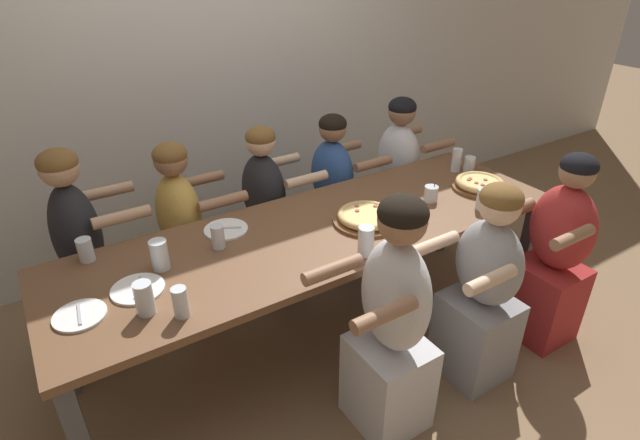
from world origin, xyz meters
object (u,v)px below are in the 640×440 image
Objects in this scene: empty_plate_a at (138,289)px; drinking_glass_i at (456,161)px; drinking_glass_g at (482,199)px; drinking_glass_f at (160,255)px; drinking_glass_c at (218,237)px; pizza_board_second at (480,184)px; diner_far_right at (397,180)px; diner_far_midright at (332,201)px; empty_plate_c at (80,315)px; drinking_glass_d at (469,165)px; diner_far_center at (266,220)px; diner_near_midright at (482,294)px; diner_far_left at (86,265)px; drinking_glass_e at (86,251)px; cocktail_glass_blue at (431,194)px; diner_near_right at (554,260)px; drinking_glass_a at (366,242)px; diner_near_center at (392,330)px; diner_far_midleft at (184,243)px; empty_plate_b at (226,229)px; drinking_glass_b at (180,302)px; drinking_glass_h at (145,300)px; pizza_board_main at (367,217)px.

drinking_glass_i is (2.08, 0.19, 0.06)m from empty_plate_a.
drinking_glass_g is 0.54m from drinking_glass_i.
drinking_glass_c is at bearing 5.16° from drinking_glass_f.
pizza_board_second is 0.28× the size of diner_far_right.
empty_plate_c is at bearing -66.87° from diner_far_midright.
diner_far_center is (-1.21, 0.53, -0.29)m from drinking_glass_d.
diner_near_midright is at bearing -35.03° from drinking_glass_c.
diner_far_right is at bearing 90.00° from diner_far_left.
drinking_glass_e is at bearing 137.30° from drinking_glass_f.
cocktail_glass_blue is 0.65m from diner_near_midright.
drinking_glass_e is at bearing 66.14° from diner_near_right.
diner_near_center is (-0.08, -0.32, -0.26)m from drinking_glass_a.
drinking_glass_a is at bearing -178.24° from drinking_glass_g.
cocktail_glass_blue is 0.10× the size of diner_near_midright.
diner_far_center is (-0.51, 0.00, 0.00)m from diner_far_midright.
diner_near_center reaches higher than diner_far_center.
empty_plate_c is 1.29m from diner_near_center.
diner_far_midleft is (0.26, 0.56, -0.31)m from drinking_glass_f.
empty_plate_a is 1.00× the size of empty_plate_b.
diner_far_center is at bearing 31.47° from empty_plate_c.
drinking_glass_b is at bearing -41.73° from diner_far_center.
empty_plate_a is 1.51× the size of drinking_glass_i.
drinking_glass_h is at bearing -27.02° from empty_plate_c.
drinking_glass_i is 0.56m from diner_far_right.
empty_plate_c is 2.38m from diner_far_right.
drinking_glass_f is (0.27, -0.25, 0.02)m from drinking_glass_e.
diner_near_center is (-0.90, -0.34, -0.25)m from drinking_glass_g.
diner_near_center is at bearing -26.03° from empty_plate_c.
drinking_glass_e is 2.22m from drinking_glass_i.
drinking_glass_h is at bearing -48.42° from diner_far_center.
diner_far_midleft is 0.54m from diner_far_center.
drinking_glass_h is at bearing 8.48° from diner_far_left.
drinking_glass_f is 0.13× the size of diner_far_center.
diner_near_center is at bearing -22.84° from diner_far_midright.
diner_far_midleft is 1.01× the size of diner_far_center.
drinking_glass_b is 1.29m from diner_far_center.
drinking_glass_g is 0.11× the size of diner_near_midright.
diner_far_center reaches higher than pizza_board_second.
drinking_glass_a is 1.16m from diner_near_right.
diner_near_midright is at bearing -42.15° from empty_plate_b.
drinking_glass_e is (0.10, 0.41, 0.04)m from empty_plate_c.
diner_far_left is (0.11, 0.72, -0.21)m from empty_plate_c.
diner_far_midleft is at bearing 72.44° from drinking_glass_b.
diner_near_right is 2.54m from diner_far_left.
pizza_board_second is at bearing 70.68° from diner_far_left.
empty_plate_c is 0.18× the size of diner_far_midright.
cocktail_glass_blue is (1.64, -0.04, 0.03)m from empty_plate_a.
drinking_glass_e is 0.95× the size of drinking_glass_g.
drinking_glass_g reaches higher than pizza_board_second.
pizza_board_main is at bearing -13.55° from drinking_glass_c.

